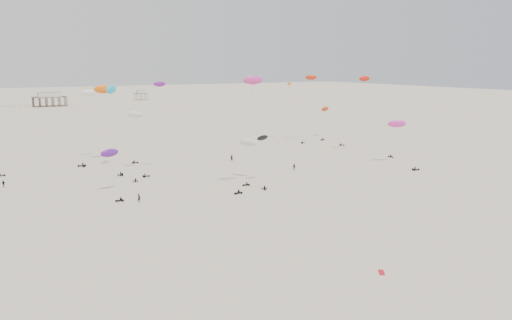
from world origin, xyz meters
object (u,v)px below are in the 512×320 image
pavilion_small (141,95)px  rig_9 (250,102)px  rig_0 (371,97)px  spectator_0 (139,202)px  rig_4 (318,92)px  pavilion_main (50,100)px

pavilion_small → rig_9: size_ratio=0.36×
rig_0 → spectator_0: (-77.92, -19.39, -17.69)m
rig_0 → rig_4: 26.53m
rig_4 → pavilion_small: bearing=-133.5°
pavilion_main → rig_0: size_ratio=0.85×
pavilion_main → pavilion_small: 76.16m
rig_0 → pavilion_main: bearing=-71.6°
pavilion_main → rig_4: (62.68, -211.91, 13.51)m
pavilion_small → pavilion_main: bearing=-156.8°
rig_0 → rig_4: rig_4 is taller
pavilion_small → rig_0: (-6.90, -268.43, 14.20)m
pavilion_small → rig_9: (-60.92, -291.11, 16.05)m
rig_0 → rig_4: size_ratio=0.97×
pavilion_main → spectator_0: 258.29m
rig_4 → rig_9: rig_9 is taller
rig_9 → spectator_0: 31.04m
pavilion_main → pavilion_small: (70.00, 30.00, -0.74)m
pavilion_small → rig_9: bearing=-101.8°
pavilion_main → rig_9: size_ratio=0.83×
rig_0 → rig_9: size_ratio=0.98×
rig_0 → rig_4: bearing=-85.6°
rig_0 → rig_9: rig_9 is taller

